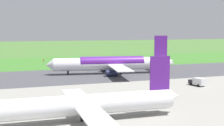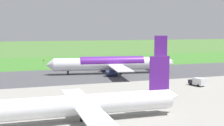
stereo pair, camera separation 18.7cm
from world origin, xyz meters
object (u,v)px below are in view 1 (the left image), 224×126
Objects in this scene: service_truck_baggage at (198,82)px; airliner_main at (113,63)px; airliner_parked_mid at (83,104)px; no_stopping_sign at (43,62)px; traffic_cone_orange at (36,63)px.

airliner_main is at bearing -64.83° from service_truck_baggage.
airliner_main reaches higher than airliner_parked_mid.
no_stopping_sign is (23.37, -43.99, -2.84)m from airliner_main.
airliner_parked_mid is at bearing 87.59° from no_stopping_sign.
service_truck_baggage is at bearing 116.74° from no_stopping_sign.
airliner_parked_mid reaches higher than traffic_cone_orange.
traffic_cone_orange is at bearing -63.51° from service_truck_baggage.
airliner_parked_mid is 78.66× the size of traffic_cone_orange.
traffic_cone_orange is at bearing -62.61° from airliner_main.
airliner_main is 49.89m from no_stopping_sign.
no_stopping_sign is at bearing -63.26° from service_truck_baggage.
traffic_cone_orange is (26.39, -50.93, -4.08)m from airliner_main.
no_stopping_sign is at bearing -62.02° from airliner_main.
traffic_cone_orange is (3.02, -6.94, -1.23)m from no_stopping_sign.
service_truck_baggage reaches higher than no_stopping_sign.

